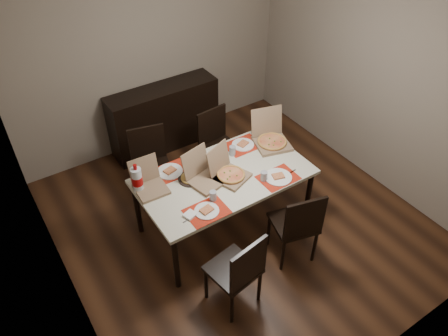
{
  "coord_description": "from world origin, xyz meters",
  "views": [
    {
      "loc": [
        -2.07,
        -2.85,
        3.73
      ],
      "look_at": [
        -0.17,
        0.03,
        0.85
      ],
      "focal_mm": 35.0,
      "sensor_mm": 36.0,
      "label": 1
    }
  ],
  "objects": [
    {
      "name": "pizza_box_extra",
      "position": [
        -0.39,
        0.08,
        0.81
      ],
      "size": [
        0.4,
        0.42,
        0.33
      ],
      "color": "#7E6249",
      "rests_on": "dining_table"
    },
    {
      "name": "sideboard",
      "position": [
        0.0,
        1.78,
        0.45
      ],
      "size": [
        1.5,
        0.4,
        0.9
      ],
      "primitive_type": "cube",
      "color": "black",
      "rests_on": "ground"
    },
    {
      "name": "dining_table",
      "position": [
        -0.17,
        0.03,
        0.68
      ],
      "size": [
        1.8,
        1.0,
        0.75
      ],
      "color": "beige",
      "rests_on": "ground"
    },
    {
      "name": "chair_far_left",
      "position": [
        -0.6,
        0.93,
        0.51
      ],
      "size": [
        0.51,
        0.51,
        0.93
      ],
      "color": "black",
      "rests_on": "ground"
    },
    {
      "name": "soda_bottle",
      "position": [
        -1.02,
        0.31,
        0.89
      ],
      "size": [
        0.11,
        0.11,
        0.33
      ],
      "color": "silver",
      "rests_on": "dining_table"
    },
    {
      "name": "setting_far_right",
      "position": [
        0.24,
        0.33,
        0.77
      ],
      "size": [
        0.45,
        0.3,
        0.11
      ],
      "color": "#B91E0C",
      "rests_on": "dining_table"
    },
    {
      "name": "setting_near_left",
      "position": [
        -0.58,
        -0.29,
        0.77
      ],
      "size": [
        0.46,
        0.3,
        0.11
      ],
      "color": "#B91E0C",
      "rests_on": "dining_table"
    },
    {
      "name": "pizza_box_right",
      "position": [
        0.58,
        0.21,
        0.81
      ],
      "size": [
        0.47,
        0.5,
        0.37
      ],
      "color": "#7E6249",
      "rests_on": "dining_table"
    },
    {
      "name": "chair_near_left",
      "position": [
        -0.63,
        -0.9,
        0.51
      ],
      "size": [
        0.48,
        0.48,
        0.93
      ],
      "color": "black",
      "rests_on": "ground"
    },
    {
      "name": "napkin_loose",
      "position": [
        -0.13,
        -0.03,
        0.76
      ],
      "size": [
        0.16,
        0.16,
        0.02
      ],
      "primitive_type": "cube",
      "rotation": [
        0.0,
        0.0,
        0.58
      ],
      "color": "white",
      "rests_on": "dining_table"
    },
    {
      "name": "setting_near_right",
      "position": [
        0.24,
        -0.3,
        0.77
      ],
      "size": [
        0.44,
        0.3,
        0.11
      ],
      "color": "#B91E0C",
      "rests_on": "dining_table"
    },
    {
      "name": "pizza_box_center",
      "position": [
        -0.15,
        -0.01,
        0.8
      ],
      "size": [
        0.43,
        0.45,
        0.33
      ],
      "color": "#7E6249",
      "rests_on": "dining_table"
    },
    {
      "name": "pizza_box_left",
      "position": [
        -0.91,
        0.28,
        0.81
      ],
      "size": [
        0.32,
        0.35,
        0.3
      ],
      "color": "#7E6249",
      "rests_on": "dining_table"
    },
    {
      "name": "ground",
      "position": [
        0.0,
        0.0,
        -0.01
      ],
      "size": [
        3.8,
        4.0,
        0.02
      ],
      "primitive_type": "cube",
      "color": "#422414",
      "rests_on": "ground"
    },
    {
      "name": "chair_near_right",
      "position": [
        0.18,
        -0.76,
        0.51
      ],
      "size": [
        0.51,
        0.51,
        0.93
      ],
      "color": "black",
      "rests_on": "ground"
    },
    {
      "name": "setting_far_left",
      "position": [
        -0.6,
        0.37,
        0.77
      ],
      "size": [
        0.44,
        0.3,
        0.11
      ],
      "color": "#B91E0C",
      "rests_on": "dining_table"
    },
    {
      "name": "dip_bowl",
      "position": [
        -0.13,
        0.17,
        0.76
      ],
      "size": [
        0.12,
        0.12,
        0.02
      ],
      "primitive_type": "imported",
      "rotation": [
        0.0,
        0.0,
        0.16
      ],
      "color": "white",
      "rests_on": "dining_table"
    },
    {
      "name": "chair_far_right",
      "position": [
        0.26,
        0.83,
        0.51
      ],
      "size": [
        0.46,
        0.46,
        0.93
      ],
      "color": "black",
      "rests_on": "ground"
    },
    {
      "name": "faina_plate",
      "position": [
        -0.49,
        0.17,
        0.76
      ],
      "size": [
        0.27,
        0.27,
        0.03
      ],
      "color": "black",
      "rests_on": "dining_table"
    },
    {
      "name": "room_walls",
      "position": [
        0.0,
        0.43,
        1.73
      ],
      "size": [
        3.84,
        4.02,
        2.62
      ],
      "color": "gray",
      "rests_on": "ground"
    }
  ]
}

